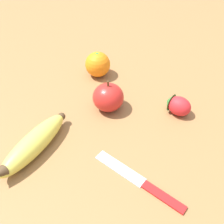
{
  "coord_description": "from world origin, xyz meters",
  "views": [
    {
      "loc": [
        -0.23,
        -0.27,
        0.41
      ],
      "look_at": [
        0.02,
        0.06,
        0.03
      ],
      "focal_mm": 42.0,
      "sensor_mm": 36.0,
      "label": 1
    }
  ],
  "objects_px": {
    "banana": "(33,144)",
    "apple": "(108,97)",
    "strawberry": "(178,105)",
    "orange": "(98,64)",
    "paring_knife": "(141,182)"
  },
  "relations": [
    {
      "from": "strawberry",
      "to": "banana",
      "type": "bearing_deg",
      "value": 59.38
    },
    {
      "from": "strawberry",
      "to": "apple",
      "type": "xyz_separation_m",
      "value": [
        -0.12,
        0.11,
        0.01
      ]
    },
    {
      "from": "banana",
      "to": "strawberry",
      "type": "distance_m",
      "value": 0.32
    },
    {
      "from": "banana",
      "to": "apple",
      "type": "bearing_deg",
      "value": 161.39
    },
    {
      "from": "orange",
      "to": "paring_knife",
      "type": "xyz_separation_m",
      "value": [
        -0.13,
        -0.32,
        -0.03
      ]
    },
    {
      "from": "banana",
      "to": "paring_knife",
      "type": "relative_size",
      "value": 1.0
    },
    {
      "from": "strawberry",
      "to": "apple",
      "type": "height_order",
      "value": "apple"
    },
    {
      "from": "apple",
      "to": "paring_knife",
      "type": "distance_m",
      "value": 0.21
    },
    {
      "from": "banana",
      "to": "paring_knife",
      "type": "xyz_separation_m",
      "value": [
        0.12,
        -0.18,
        -0.02
      ]
    },
    {
      "from": "strawberry",
      "to": "paring_knife",
      "type": "distance_m",
      "value": 0.21
    },
    {
      "from": "strawberry",
      "to": "paring_knife",
      "type": "xyz_separation_m",
      "value": [
        -0.19,
        -0.09,
        -0.02
      ]
    },
    {
      "from": "banana",
      "to": "strawberry",
      "type": "bearing_deg",
      "value": 140.23
    },
    {
      "from": "banana",
      "to": "apple",
      "type": "xyz_separation_m",
      "value": [
        0.19,
        0.02,
        0.01
      ]
    },
    {
      "from": "strawberry",
      "to": "apple",
      "type": "distance_m",
      "value": 0.16
    },
    {
      "from": "banana",
      "to": "apple",
      "type": "height_order",
      "value": "apple"
    }
  ]
}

